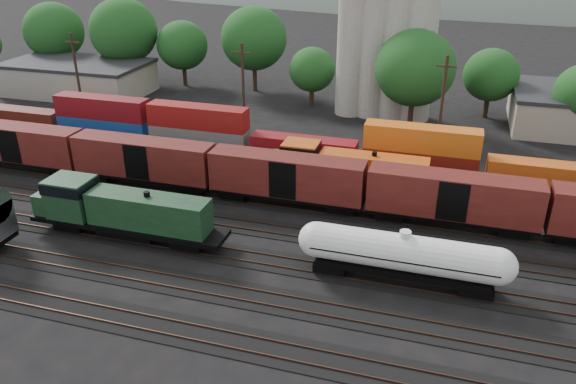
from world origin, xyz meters
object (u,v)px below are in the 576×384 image
(orange_locomotive, at_px, (343,167))
(green_locomotive, at_px, (117,210))
(grain_silo, at_px, (385,36))
(tank_car_a, at_px, (403,255))

(orange_locomotive, bearing_deg, green_locomotive, -138.33)
(green_locomotive, relative_size, grain_silo, 0.62)
(tank_car_a, relative_size, grain_silo, 0.56)
(green_locomotive, relative_size, orange_locomotive, 1.00)
(grain_silo, bearing_deg, tank_car_a, -79.44)
(green_locomotive, height_order, orange_locomotive, green_locomotive)
(green_locomotive, bearing_deg, tank_car_a, -0.00)
(grain_silo, bearing_deg, orange_locomotive, -90.02)
(tank_car_a, xyz_separation_m, orange_locomotive, (-7.65, 15.00, 0.02))
(green_locomotive, distance_m, tank_car_a, 24.51)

